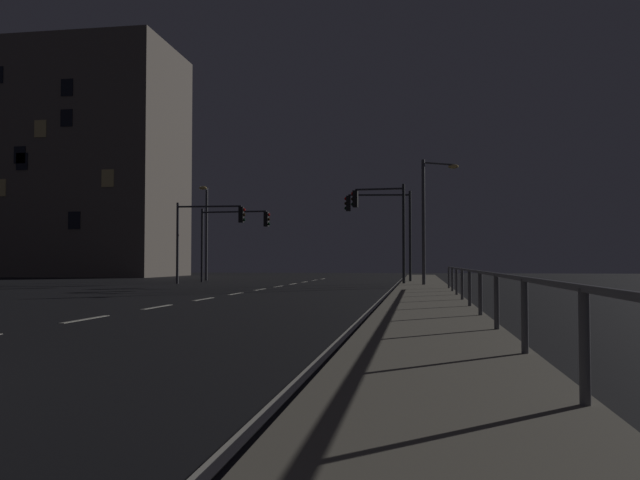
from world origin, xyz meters
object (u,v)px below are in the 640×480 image
(traffic_light_mid_right, at_px, (381,215))
(traffic_light_mid_left, at_px, (208,226))
(street_lamp_across_street, at_px, (430,208))
(street_lamp_far_end, at_px, (206,223))
(building_distant, at_px, (80,163))
(traffic_light_far_left, at_px, (233,229))
(traffic_light_near_right, at_px, (382,217))

(traffic_light_mid_right, xyz_separation_m, traffic_light_mid_left, (-10.61, 1.39, -0.46))
(street_lamp_across_street, bearing_deg, traffic_light_mid_left, 167.27)
(street_lamp_far_end, bearing_deg, traffic_light_mid_left, -69.69)
(building_distant, bearing_deg, traffic_light_far_left, -38.03)
(traffic_light_far_left, xyz_separation_m, traffic_light_mid_left, (-0.58, -3.27, 0.03))
(traffic_light_far_left, height_order, street_lamp_far_end, street_lamp_far_end)
(traffic_light_far_left, relative_size, street_lamp_across_street, 0.74)
(traffic_light_far_left, bearing_deg, traffic_light_near_right, -4.62)
(traffic_light_mid_right, relative_size, street_lamp_across_street, 0.84)
(traffic_light_near_right, distance_m, street_lamp_across_street, 6.16)
(street_lamp_across_street, height_order, street_lamp_far_end, street_lamp_across_street)
(traffic_light_mid_right, bearing_deg, street_lamp_across_street, -31.10)
(traffic_light_mid_right, distance_m, traffic_light_mid_left, 10.71)
(traffic_light_mid_left, bearing_deg, traffic_light_near_right, 13.36)
(traffic_light_near_right, distance_m, building_distant, 34.38)
(traffic_light_mid_left, xyz_separation_m, street_lamp_across_street, (13.26, -3.00, 0.65))
(traffic_light_near_right, bearing_deg, traffic_light_mid_left, -166.64)
(traffic_light_near_right, relative_size, building_distant, 0.26)
(street_lamp_across_street, distance_m, building_distant, 39.55)
(traffic_light_far_left, xyz_separation_m, building_distant, (-19.73, 15.43, 7.25))
(traffic_light_near_right, xyz_separation_m, street_lamp_across_street, (2.84, -5.47, 0.08))
(street_lamp_far_end, height_order, building_distant, building_distant)
(traffic_light_near_right, relative_size, street_lamp_far_end, 0.84)
(traffic_light_mid_left, relative_size, street_lamp_across_street, 0.75)
(traffic_light_far_left, distance_m, street_lamp_across_street, 14.16)
(traffic_light_mid_right, distance_m, street_lamp_far_end, 15.05)
(traffic_light_near_right, height_order, traffic_light_mid_left, traffic_light_near_right)
(street_lamp_across_street, distance_m, street_lamp_far_end, 18.15)
(street_lamp_far_end, bearing_deg, building_distant, 143.59)
(traffic_light_near_right, bearing_deg, traffic_light_mid_right, -87.21)
(street_lamp_across_street, xyz_separation_m, building_distant, (-32.41, 21.70, 6.57))
(street_lamp_far_end, bearing_deg, traffic_light_far_left, -46.12)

